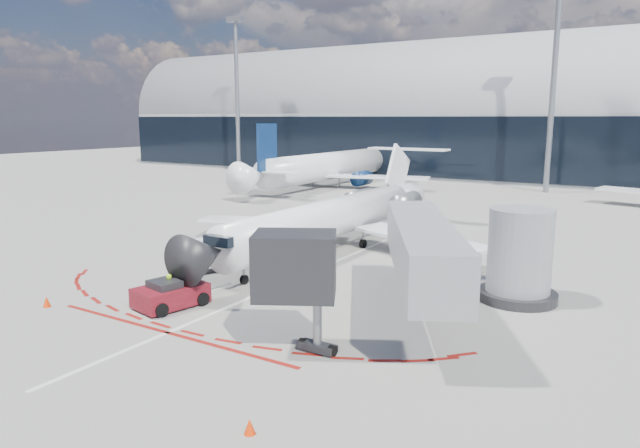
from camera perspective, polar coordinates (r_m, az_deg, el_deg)
The scene contains 14 objects.
ground at distance 34.85m, azimuth -1.17°, elevation -4.92°, with size 260.00×260.00×0.00m, color slate.
apron_centerline at distance 36.49m, azimuth 0.53°, elevation -4.20°, with size 0.25×40.00×0.01m, color silver.
apron_stop_bar at distance 26.41m, azimuth -15.01°, elevation -10.44°, with size 14.00×0.25×0.01m, color maroon.
terminal_building at distance 94.97m, azimuth 20.81°, elevation 9.43°, with size 150.00×24.15×24.00m.
jet_bridge at distance 27.32m, azimuth 12.84°, elevation -3.04°, with size 10.03×15.20×4.90m.
light_mast_west at distance 99.06m, azimuth -8.28°, elevation 12.32°, with size 0.70×0.70×25.00m, color gray.
light_mast_centre at distance 77.44m, azimuth 22.26°, elevation 12.18°, with size 0.70×0.70×25.00m, color gray.
regional_jet at distance 40.64m, azimuth 1.62°, elevation 0.77°, with size 23.21×28.62×7.17m.
pushback_tug at distance 29.64m, azimuth -14.73°, elevation -6.83°, with size 2.90×5.53×1.41m.
ramp_worker at distance 29.72m, azimuth -14.81°, elevation -6.37°, with size 0.61×0.40×1.66m, color #A4F71A.
uld_container at distance 36.11m, azimuth -11.06°, elevation -3.03°, with size 2.50×2.33×1.90m.
safety_cone_left at distance 31.82m, azimuth -25.67°, elevation -7.01°, with size 0.39×0.39×0.54m, color red.
safety_cone_right at distance 18.17m, azimuth -7.05°, elevation -19.44°, with size 0.36×0.36×0.50m, color red.
bg_airliner_0 at distance 78.95m, azimuth 0.96°, elevation 7.75°, with size 33.45×35.42×10.82m, color white, non-canonical shape.
Camera 1 is at (18.17, -28.24, 9.32)m, focal length 32.00 mm.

